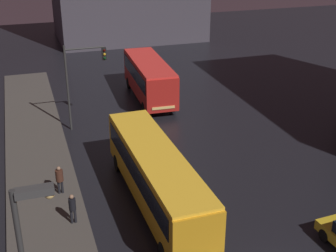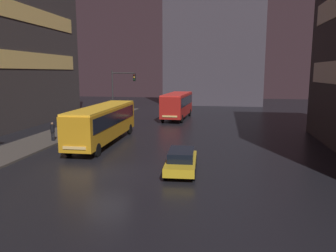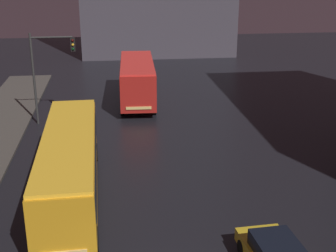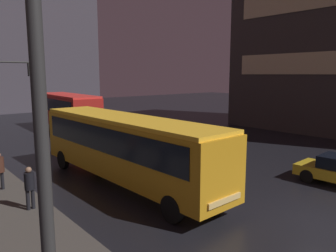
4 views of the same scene
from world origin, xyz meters
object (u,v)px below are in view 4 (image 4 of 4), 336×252
object	(u,v)px
street_lamp_sidewalk	(59,94)
traffic_light_main	(5,88)
bus_far	(68,109)
pedestrian_mid	(29,185)
bus_near	(125,143)

from	to	relation	value
street_lamp_sidewalk	traffic_light_main	bearing A→B (deg)	77.74
traffic_light_main	street_lamp_sidewalk	distance (m)	20.47
bus_far	pedestrian_mid	bearing A→B (deg)	64.78
bus_far	traffic_light_main	xyz separation A→B (m)	(-6.23, -4.38, 2.14)
traffic_light_main	street_lamp_sidewalk	world-z (taller)	street_lamp_sidewalk
street_lamp_sidewalk	bus_near	bearing A→B (deg)	52.97
traffic_light_main	street_lamp_sidewalk	xyz separation A→B (m)	(-4.34, -19.99, 0.68)
bus_far	pedestrian_mid	distance (m)	18.43
pedestrian_mid	street_lamp_sidewalk	distance (m)	9.16
pedestrian_mid	traffic_light_main	distance (m)	12.51
bus_near	bus_far	bearing A→B (deg)	-105.75
street_lamp_sidewalk	pedestrian_mid	bearing A→B (deg)	76.32
bus_near	bus_far	size ratio (longest dim) A/B	1.26
pedestrian_mid	traffic_light_main	world-z (taller)	traffic_light_main
bus_near	traffic_light_main	size ratio (longest dim) A/B	1.89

